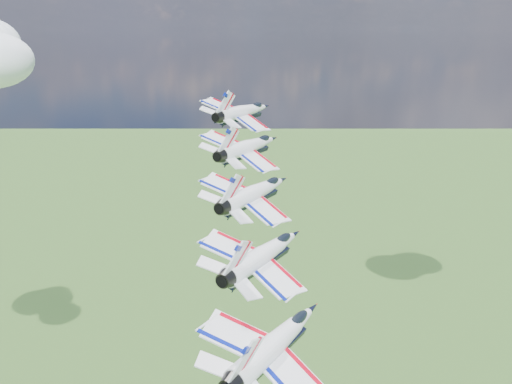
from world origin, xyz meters
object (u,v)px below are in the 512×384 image
Objects in this scene: jet_3 at (265,253)px; jet_4 at (278,341)px; jet_1 at (249,146)px; jet_2 at (256,192)px; jet_0 at (244,111)px.

jet_3 is 1.00× the size of jet_4.
jet_3 reaches higher than jet_4.
jet_3 is (16.52, -16.97, -6.74)m from jet_1.
jet_3 is at bearing -54.62° from jet_1.
jet_2 is 1.00× the size of jet_3.
jet_1 is at bearing -54.62° from jet_0.
jet_4 is at bearing -54.62° from jet_2.
jet_0 is 1.00× the size of jet_1.
jet_0 is at bearing 125.38° from jet_4.
jet_2 is 1.00× the size of jet_4.
jet_1 is 1.00× the size of jet_3.
jet_2 reaches higher than jet_3.
jet_2 is at bearing -54.62° from jet_0.
jet_2 is 24.63m from jet_4.
jet_1 is 1.00× the size of jet_4.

